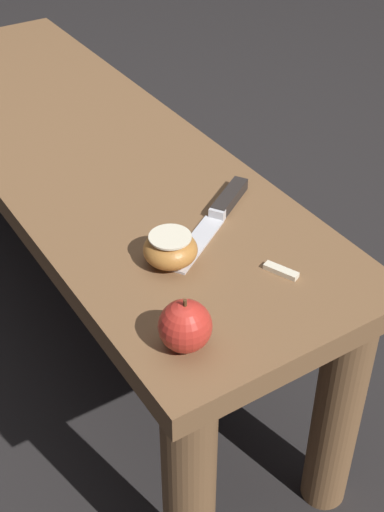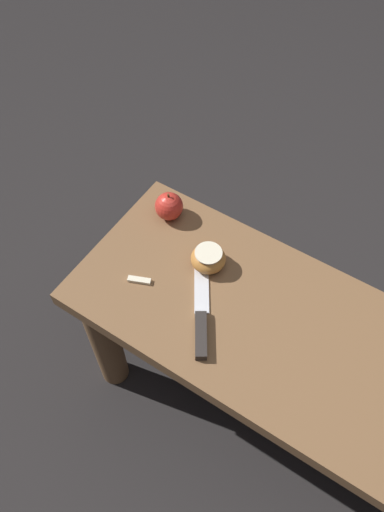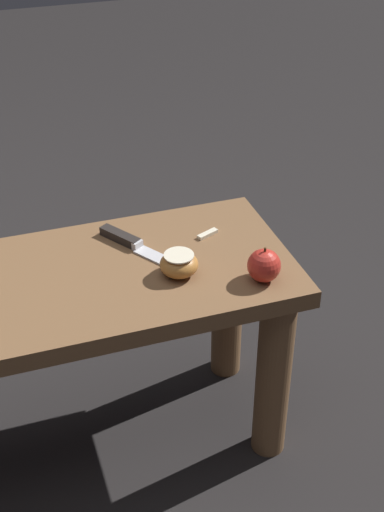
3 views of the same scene
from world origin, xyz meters
name	(u,v)px [view 3 (image 3 of 3)]	position (x,y,z in m)	size (l,w,h in m)	color
ground_plane	(11,462)	(0.00, 0.00, 0.00)	(8.00, 8.00, 0.00)	black
knife	(132,243)	(-0.34, -0.08, 0.50)	(0.16, 0.22, 0.02)	silver
apple_whole	(264,265)	(-0.56, 0.13, 0.52)	(0.07, 0.07, 0.08)	red
apple_cut	(179,264)	(-0.40, 0.05, 0.51)	(0.08, 0.08, 0.05)	#B27233
apple_slice_near_knife	(208,234)	(-0.51, -0.07, 0.49)	(0.05, 0.03, 0.01)	beige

